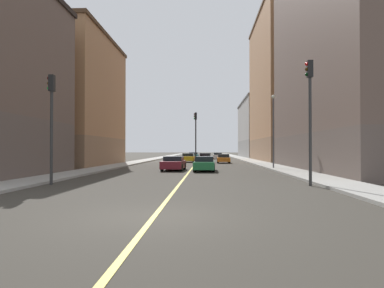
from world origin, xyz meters
name	(u,v)px	position (x,y,z in m)	size (l,w,h in m)	color
ground_plane	(154,216)	(0.00, 0.00, 0.00)	(400.00, 400.00, 0.00)	#37332C
sidewalk_left	(249,160)	(8.73, 49.00, 0.07)	(2.65, 168.00, 0.15)	#9E9B93
sidewalk_right	(147,160)	(-8.73, 49.00, 0.07)	(2.65, 168.00, 0.15)	#9E9B93
lane_center_stripe	(198,161)	(0.00, 49.00, 0.01)	(0.16, 154.00, 0.01)	#E5D14C
building_left_near	(363,42)	(15.71, 21.76, 11.67)	(11.62, 24.71, 23.32)	brown
building_left_mid	(292,88)	(15.71, 47.67, 12.19)	(11.62, 23.07, 24.37)	#8F6B4F
building_left_far	(266,129)	(15.71, 72.59, 6.73)	(11.62, 25.14, 13.44)	gray
building_right_midblock	(62,101)	(-15.71, 30.30, 7.69)	(11.62, 16.63, 15.35)	#8F6B4F
traffic_light_left_near	(310,106)	(6.99, 8.58, 4.27)	(0.40, 0.32, 6.68)	#2D2D2D
traffic_light_right_near	(51,114)	(-7.02, 8.58, 3.90)	(0.40, 0.32, 6.04)	#2D2D2D
traffic_light_median_far	(196,131)	(0.10, 33.35, 4.21)	(0.40, 0.32, 6.57)	#2D2D2D
street_lamp_left_near	(273,123)	(8.01, 23.91, 4.47)	(0.36, 0.36, 7.12)	#4C4C51
car_maroon	(174,163)	(-1.52, 21.51, 0.64)	(2.06, 4.37, 1.29)	maroon
car_silver	(218,156)	(3.70, 59.32, 0.63)	(1.95, 4.45, 1.27)	silver
car_orange	(224,159)	(3.86, 38.57, 0.61)	(1.85, 3.99, 1.26)	orange
car_green	(204,164)	(1.31, 20.73, 0.65)	(1.94, 4.61, 1.30)	#1E6B38
car_red	(205,158)	(1.27, 40.93, 0.67)	(1.90, 4.49, 1.36)	red
car_yellow	(188,158)	(-1.27, 41.82, 0.66)	(1.96, 4.55, 1.32)	gold
car_teal	(194,156)	(-1.17, 59.60, 0.64)	(2.08, 4.18, 1.31)	#196670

